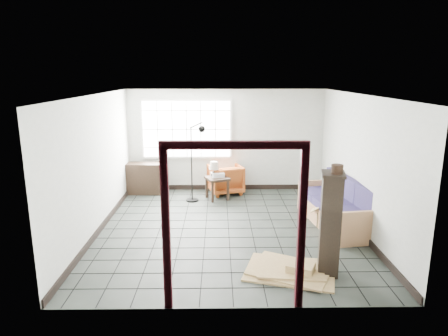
{
  "coord_description": "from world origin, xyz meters",
  "views": [
    {
      "loc": [
        -0.19,
        -7.38,
        2.98
      ],
      "look_at": [
        -0.08,
        0.3,
        1.15
      ],
      "focal_mm": 32.0,
      "sensor_mm": 36.0,
      "label": 1
    }
  ],
  "objects_px": {
    "side_table": "(217,181)",
    "tall_shelf": "(330,223)",
    "armchair": "(225,178)",
    "futon_sofa": "(339,208)"
  },
  "relations": [
    {
      "from": "armchair",
      "to": "side_table",
      "type": "height_order",
      "value": "armchair"
    },
    {
      "from": "armchair",
      "to": "side_table",
      "type": "bearing_deg",
      "value": 51.3
    },
    {
      "from": "armchair",
      "to": "tall_shelf",
      "type": "xyz_separation_m",
      "value": [
        1.49,
        -4.21,
        0.4
      ]
    },
    {
      "from": "futon_sofa",
      "to": "tall_shelf",
      "type": "distance_m",
      "value": 2.18
    },
    {
      "from": "side_table",
      "to": "armchair",
      "type": "bearing_deg",
      "value": 67.45
    },
    {
      "from": "armchair",
      "to": "side_table",
      "type": "xyz_separation_m",
      "value": [
        -0.21,
        -0.5,
        0.05
      ]
    },
    {
      "from": "side_table",
      "to": "futon_sofa",
      "type": "bearing_deg",
      "value": -34.99
    },
    {
      "from": "futon_sofa",
      "to": "armchair",
      "type": "relative_size",
      "value": 2.78
    },
    {
      "from": "futon_sofa",
      "to": "armchair",
      "type": "distance_m",
      "value": 3.14
    },
    {
      "from": "side_table",
      "to": "tall_shelf",
      "type": "relative_size",
      "value": 0.41
    }
  ]
}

